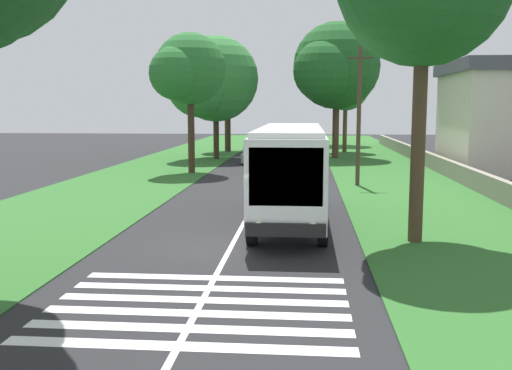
{
  "coord_description": "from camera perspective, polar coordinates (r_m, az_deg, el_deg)",
  "views": [
    {
      "loc": [
        -18.42,
        -2.36,
        4.5
      ],
      "look_at": [
        3.31,
        -0.54,
        1.6
      ],
      "focal_mm": 41.33,
      "sensor_mm": 36.0,
      "label": 1
    }
  ],
  "objects": [
    {
      "name": "grass_verge_right",
      "position": [
        34.22,
        14.57,
        -0.2
      ],
      "size": [
        120.0,
        8.0,
        0.04
      ],
      "primitive_type": "cube",
      "color": "#2D6628",
      "rests_on": "ground"
    },
    {
      "name": "coach_bus",
      "position": [
        22.89,
        3.36,
        1.66
      ],
      "size": [
        11.16,
        2.62,
        3.73
      ],
      "color": "white",
      "rests_on": "ground"
    },
    {
      "name": "roadside_tree_left_0",
      "position": [
        51.02,
        -4.23,
        9.95
      ],
      "size": [
        9.1,
        7.44,
        10.47
      ],
      "color": "#3D2D1E",
      "rests_on": "grass_verge_left"
    },
    {
      "name": "trailing_minibus_0",
      "position": [
        58.68,
        4.22,
        4.66
      ],
      "size": [
        6.0,
        2.14,
        2.53
      ],
      "color": "#BFB299",
      "rests_on": "ground"
    },
    {
      "name": "utility_pole",
      "position": [
        34.03,
        9.93,
        6.73
      ],
      "size": [
        0.24,
        1.4,
        7.77
      ],
      "color": "#473828",
      "rests_on": "grass_verge_right"
    },
    {
      "name": "trailing_car_1",
      "position": [
        47.35,
        -0.15,
        2.93
      ],
      "size": [
        4.3,
        1.78,
        1.43
      ],
      "color": "gray",
      "rests_on": "ground"
    },
    {
      "name": "grass_verge_left",
      "position": [
        35.34,
        -12.64,
        0.1
      ],
      "size": [
        120.0,
        8.0,
        0.04
      ],
      "primitive_type": "cube",
      "color": "#2D6628",
      "rests_on": "ground"
    },
    {
      "name": "zebra_crossing",
      "position": [
        13.71,
        -5.51,
        -11.61
      ],
      "size": [
        4.95,
        6.8,
        0.01
      ],
      "color": "silver",
      "rests_on": "ground"
    },
    {
      "name": "roadside_wall",
      "position": [
        39.71,
        18.22,
        1.52
      ],
      "size": [
        70.0,
        0.4,
        1.07
      ],
      "primitive_type": "cube",
      "color": "gray",
      "rests_on": "grass_verge_right"
    },
    {
      "name": "trailing_car_0",
      "position": [
        39.08,
        4.18,
        1.92
      ],
      "size": [
        4.3,
        1.78,
        1.43
      ],
      "color": "#B21E1E",
      "rests_on": "ground"
    },
    {
      "name": "roadside_tree_left_1",
      "position": [
        40.2,
        -6.66,
        10.91
      ],
      "size": [
        5.77,
        4.86,
        9.38
      ],
      "color": "#3D2D1E",
      "rests_on": "grass_verge_left"
    },
    {
      "name": "ground",
      "position": [
        19.11,
        -2.46,
        -6.05
      ],
      "size": [
        160.0,
        160.0,
        0.0
      ],
      "primitive_type": "plane",
      "color": "#262628"
    },
    {
      "name": "roadside_tree_right_3",
      "position": [
        52.59,
        7.57,
        11.12
      ],
      "size": [
        9.38,
        7.53,
        11.78
      ],
      "color": "#4C3826",
      "rests_on": "grass_verge_right"
    },
    {
      "name": "roadside_tree_left_3",
      "position": [
        59.85,
        -2.85,
        10.74
      ],
      "size": [
        6.49,
        5.46,
        10.69
      ],
      "color": "#3D2D1E",
      "rests_on": "grass_verge_left"
    },
    {
      "name": "roadside_tree_right_0",
      "position": [
        59.12,
        8.57,
        9.21
      ],
      "size": [
        5.46,
        4.57,
        8.67
      ],
      "color": "brown",
      "rests_on": "grass_verge_right"
    },
    {
      "name": "centre_line",
      "position": [
        33.81,
        0.74,
        -0.07
      ],
      "size": [
        110.0,
        0.16,
        0.01
      ],
      "primitive_type": "cube",
      "color": "silver",
      "rests_on": "ground"
    },
    {
      "name": "roadside_tree_right_1",
      "position": [
        69.69,
        7.78,
        9.8
      ],
      "size": [
        7.22,
        6.35,
        10.58
      ],
      "color": "#3D2D1E",
      "rests_on": "grass_verge_right"
    },
    {
      "name": "roadside_building",
      "position": [
        44.33,
        23.43,
        6.11
      ],
      "size": [
        10.01,
        8.61,
        7.59
      ],
      "color": "beige",
      "rests_on": "ground"
    }
  ]
}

